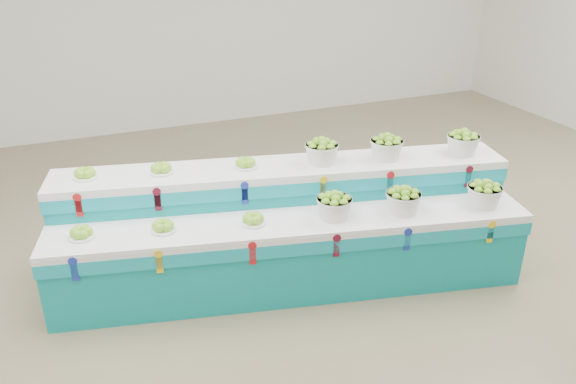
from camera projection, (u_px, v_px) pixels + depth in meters
The scene contains 14 objects.
ground at pixel (382, 270), 5.51m from camera, with size 10.00×10.00×0.00m, color #76674B.
display_stand at pixel (288, 228), 5.22m from camera, with size 4.18×1.07×1.02m, color #0E9599, non-canonical shape.
plate_lower_left at pixel (81, 232), 4.61m from camera, with size 0.21×0.21×0.10m, color white.
plate_lower_mid at pixel (163, 226), 4.71m from camera, with size 0.21×0.21×0.10m, color white.
plate_lower_right at pixel (253, 219), 4.82m from camera, with size 0.21×0.21×0.10m, color white.
basket_lower_left at pixel (334, 205), 4.90m from camera, with size 0.31×0.31×0.23m, color silver, non-canonical shape.
basket_lower_mid at pixel (403, 200), 5.00m from camera, with size 0.31×0.31×0.23m, color silver, non-canonical shape.
basket_lower_right at pixel (484, 194), 5.12m from camera, with size 0.31×0.31×0.23m, color silver, non-canonical shape.
plate_upper_left at pixel (85, 173), 4.94m from camera, with size 0.21×0.21×0.10m, color white.
plate_upper_mid at pixel (161, 168), 5.04m from camera, with size 0.21×0.21×0.10m, color white.
plate_upper_right at pixel (245, 163), 5.16m from camera, with size 0.21×0.21×0.10m, color white.
basket_upper_left at pixel (322, 151), 5.24m from camera, with size 0.31×0.31×0.23m, color silver, non-canonical shape.
basket_upper_mid at pixel (387, 147), 5.33m from camera, with size 0.31×0.31×0.23m, color silver, non-canonical shape.
basket_upper_right at pixel (463, 142), 5.45m from camera, with size 0.31×0.31×0.23m, color silver, non-canonical shape.
Camera 1 is at (-2.61, -3.97, 3.03)m, focal length 35.80 mm.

